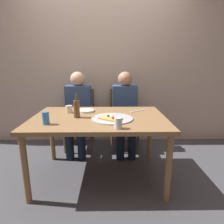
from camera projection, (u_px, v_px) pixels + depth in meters
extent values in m
plane|color=#424247|center=(100.00, 176.00, 2.27)|extent=(8.00, 8.00, 0.00)
cube|color=#BCA893|center=(102.00, 62.00, 3.08)|extent=(6.00, 0.10, 2.60)
cube|color=olive|center=(99.00, 118.00, 2.09)|extent=(1.43, 0.97, 0.04)
cylinder|color=olive|center=(25.00, 170.00, 1.76)|extent=(0.06, 0.06, 0.69)
cylinder|color=olive|center=(168.00, 169.00, 1.78)|extent=(0.06, 0.06, 0.69)
cylinder|color=olive|center=(52.00, 136.00, 2.59)|extent=(0.06, 0.06, 0.69)
cylinder|color=olive|center=(150.00, 135.00, 2.60)|extent=(0.06, 0.06, 0.69)
cylinder|color=#ADADB2|center=(112.00, 118.00, 2.00)|extent=(0.43, 0.43, 0.01)
cube|color=tan|center=(110.00, 119.00, 1.94)|extent=(0.25, 0.23, 0.02)
sphere|color=#EAD184|center=(112.00, 117.00, 1.93)|extent=(0.04, 0.04, 0.04)
sphere|color=#2D381E|center=(108.00, 116.00, 1.98)|extent=(0.02, 0.02, 0.02)
sphere|color=#B22D23|center=(113.00, 118.00, 1.89)|extent=(0.03, 0.03, 0.03)
cylinder|color=brown|center=(77.00, 109.00, 2.04)|extent=(0.06, 0.06, 0.18)
cylinder|color=brown|center=(76.00, 97.00, 2.01)|extent=(0.02, 0.02, 0.07)
cylinder|color=silver|center=(118.00, 123.00, 1.70)|extent=(0.07, 0.07, 0.10)
cylinder|color=beige|center=(69.00, 109.00, 2.25)|extent=(0.08, 0.08, 0.08)
cylinder|color=#337AC1|center=(46.00, 118.00, 1.81)|extent=(0.07, 0.07, 0.12)
cylinder|color=white|center=(86.00, 111.00, 2.31)|extent=(0.20, 0.20, 0.02)
cube|color=#B7B7BC|center=(138.00, 111.00, 2.33)|extent=(0.20, 0.13, 0.01)
cube|color=brown|center=(79.00, 120.00, 2.93)|extent=(0.44, 0.44, 0.05)
cube|color=brown|center=(80.00, 103.00, 3.07)|extent=(0.44, 0.04, 0.45)
cylinder|color=brown|center=(91.00, 139.00, 2.81)|extent=(0.04, 0.04, 0.42)
cylinder|color=brown|center=(65.00, 139.00, 2.80)|extent=(0.04, 0.04, 0.42)
cylinder|color=brown|center=(93.00, 130.00, 3.18)|extent=(0.04, 0.04, 0.42)
cylinder|color=brown|center=(70.00, 131.00, 3.17)|extent=(0.04, 0.04, 0.42)
cube|color=brown|center=(124.00, 120.00, 2.94)|extent=(0.44, 0.44, 0.05)
cube|color=brown|center=(124.00, 103.00, 3.08)|extent=(0.44, 0.04, 0.45)
cylinder|color=brown|center=(138.00, 139.00, 2.82)|extent=(0.04, 0.04, 0.42)
cylinder|color=brown|center=(112.00, 139.00, 2.81)|extent=(0.04, 0.04, 0.42)
cylinder|color=brown|center=(135.00, 130.00, 3.19)|extent=(0.04, 0.04, 0.42)
cylinder|color=brown|center=(112.00, 130.00, 3.18)|extent=(0.04, 0.04, 0.42)
cube|color=navy|center=(79.00, 103.00, 2.89)|extent=(0.36, 0.22, 0.52)
sphere|color=tan|center=(78.00, 79.00, 2.80)|extent=(0.21, 0.21, 0.21)
cylinder|color=black|center=(83.00, 124.00, 2.76)|extent=(0.12, 0.40, 0.12)
cylinder|color=black|center=(72.00, 124.00, 2.76)|extent=(0.12, 0.40, 0.12)
cylinder|color=black|center=(81.00, 144.00, 2.62)|extent=(0.11, 0.11, 0.45)
cylinder|color=black|center=(70.00, 144.00, 2.62)|extent=(0.11, 0.11, 0.45)
cube|color=navy|center=(125.00, 103.00, 2.90)|extent=(0.36, 0.22, 0.52)
sphere|color=#A87A5B|center=(125.00, 79.00, 2.81)|extent=(0.21, 0.21, 0.21)
cylinder|color=black|center=(131.00, 123.00, 2.77)|extent=(0.12, 0.40, 0.12)
cylinder|color=black|center=(120.00, 123.00, 2.77)|extent=(0.12, 0.40, 0.12)
cylinder|color=black|center=(132.00, 144.00, 2.63)|extent=(0.11, 0.11, 0.45)
cylinder|color=black|center=(120.00, 144.00, 2.63)|extent=(0.11, 0.11, 0.45)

